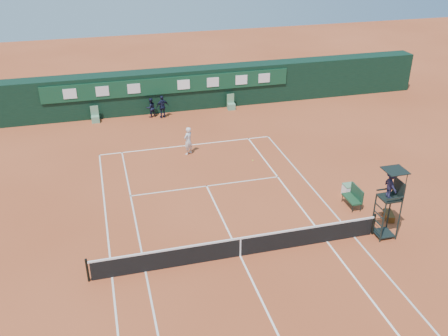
# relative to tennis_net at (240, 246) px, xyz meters

# --- Properties ---
(ground) EXTENTS (90.00, 90.00, 0.00)m
(ground) POSITION_rel_tennis_net_xyz_m (0.00, 0.00, -0.51)
(ground) COLOR #B5502A
(ground) RESTS_ON ground
(court_lines) EXTENTS (11.05, 23.85, 0.01)m
(court_lines) POSITION_rel_tennis_net_xyz_m (0.00, 0.00, -0.50)
(court_lines) COLOR white
(court_lines) RESTS_ON ground
(tennis_net) EXTENTS (12.90, 0.10, 1.10)m
(tennis_net) POSITION_rel_tennis_net_xyz_m (0.00, 0.00, 0.00)
(tennis_net) COLOR black
(tennis_net) RESTS_ON ground
(back_wall) EXTENTS (40.00, 1.65, 3.00)m
(back_wall) POSITION_rel_tennis_net_xyz_m (0.00, 18.74, 1.00)
(back_wall) COLOR black
(back_wall) RESTS_ON ground
(linesman_chair_left) EXTENTS (0.55, 0.50, 1.15)m
(linesman_chair_left) POSITION_rel_tennis_net_xyz_m (-5.50, 17.48, -0.19)
(linesman_chair_left) COLOR #609470
(linesman_chair_left) RESTS_ON ground
(linesman_chair_right) EXTENTS (0.55, 0.50, 1.15)m
(linesman_chair_right) POSITION_rel_tennis_net_xyz_m (4.50, 17.48, -0.19)
(linesman_chair_right) COLOR #619572
(linesman_chair_right) RESTS_ON ground
(umpire_chair) EXTENTS (0.96, 0.95, 3.42)m
(umpire_chair) POSITION_rel_tennis_net_xyz_m (6.80, -0.24, 1.95)
(umpire_chair) COLOR black
(umpire_chair) RESTS_ON ground
(player_bench) EXTENTS (0.56, 1.20, 1.10)m
(player_bench) POSITION_rel_tennis_net_xyz_m (6.72, 2.47, 0.09)
(player_bench) COLOR #183D23
(player_bench) RESTS_ON ground
(tennis_bag) EXTENTS (0.62, 0.93, 0.32)m
(tennis_bag) POSITION_rel_tennis_net_xyz_m (7.84, 0.97, -0.35)
(tennis_bag) COLOR black
(tennis_bag) RESTS_ON ground
(cooler) EXTENTS (0.57, 0.57, 0.65)m
(cooler) POSITION_rel_tennis_net_xyz_m (6.99, 3.51, -0.18)
(cooler) COLOR white
(cooler) RESTS_ON ground
(tennis_ball) EXTENTS (0.08, 0.08, 0.08)m
(tennis_ball) POSITION_rel_tennis_net_xyz_m (3.38, 8.69, -0.47)
(tennis_ball) COLOR #D2E836
(tennis_ball) RESTS_ON ground
(player) EXTENTS (0.77, 0.73, 1.76)m
(player) POSITION_rel_tennis_net_xyz_m (-0.15, 10.65, 0.37)
(player) COLOR silver
(player) RESTS_ON ground
(ball_kid_left) EXTENTS (0.84, 0.75, 1.43)m
(ball_kid_left) POSITION_rel_tennis_net_xyz_m (-1.54, 17.46, 0.20)
(ball_kid_left) COLOR black
(ball_kid_left) RESTS_ON ground
(ball_kid_right) EXTENTS (1.05, 0.66, 1.67)m
(ball_kid_right) POSITION_rel_tennis_net_xyz_m (-0.74, 17.11, 0.33)
(ball_kid_right) COLOR black
(ball_kid_right) RESTS_ON ground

